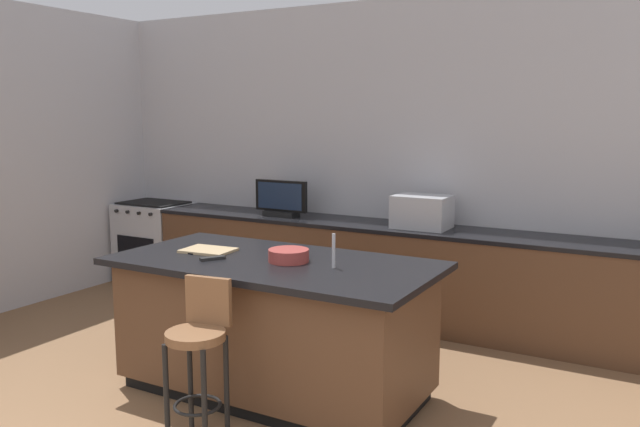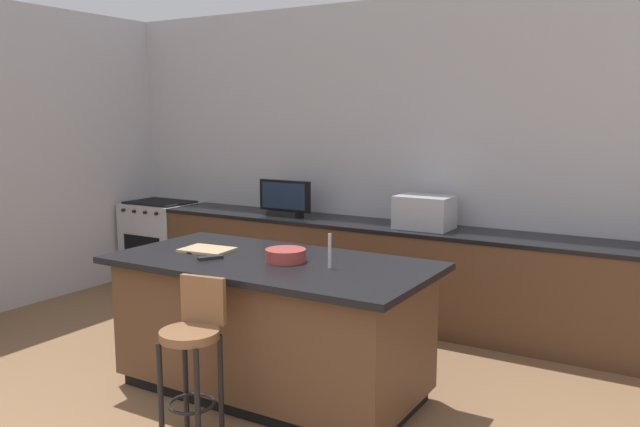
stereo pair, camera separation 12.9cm
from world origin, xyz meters
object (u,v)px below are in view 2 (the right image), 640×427
(microwave, at_px, (425,212))
(bar_stool_center, at_px, (193,346))
(range_oven, at_px, (161,241))
(kitchen_island, at_px, (271,325))
(tv_monitor, at_px, (285,200))
(cell_phone, at_px, (196,251))
(tv_remote, at_px, (210,258))
(cutting_board, at_px, (207,250))
(fruit_bowl, at_px, (286,255))

(microwave, bearing_deg, bar_stool_center, -97.71)
(microwave, bearing_deg, range_oven, -179.98)
(kitchen_island, xyz_separation_m, tv_monitor, (-1.10, 1.80, 0.58))
(cell_phone, bearing_deg, tv_remote, -20.12)
(kitchen_island, distance_m, cutting_board, 0.72)
(fruit_bowl, distance_m, cell_phone, 0.72)
(cell_phone, distance_m, tv_remote, 0.28)
(bar_stool_center, bearing_deg, range_oven, 129.06)
(cutting_board, bearing_deg, microwave, 64.14)
(tv_monitor, bearing_deg, cutting_board, -73.04)
(kitchen_island, xyz_separation_m, cell_phone, (-0.60, -0.06, 0.46))
(bar_stool_center, height_order, cell_phone, bar_stool_center)
(kitchen_island, xyz_separation_m, tv_remote, (-0.36, -0.19, 0.46))
(range_oven, relative_size, tv_monitor, 1.60)
(range_oven, relative_size, bar_stool_center, 0.95)
(kitchen_island, distance_m, fruit_bowl, 0.51)
(tv_monitor, height_order, cutting_board, tv_monitor)
(bar_stool_center, bearing_deg, kitchen_island, 81.43)
(tv_monitor, xyz_separation_m, cutting_board, (0.55, -1.80, -0.12))
(range_oven, distance_m, cell_phone, 2.98)
(range_oven, bearing_deg, bar_stool_center, -42.73)
(range_oven, xyz_separation_m, cell_phone, (2.24, -1.91, 0.48))
(cutting_board, bearing_deg, kitchen_island, 0.22)
(range_oven, distance_m, microwave, 3.24)
(tv_remote, bearing_deg, bar_stool_center, -26.26)
(kitchen_island, distance_m, tv_remote, 0.62)
(range_oven, distance_m, tv_remote, 3.25)
(tv_monitor, xyz_separation_m, cell_phone, (0.50, -1.86, -0.12))
(range_oven, relative_size, fruit_bowl, 3.40)
(cell_phone, xyz_separation_m, tv_remote, (0.24, -0.13, 0.01))
(tv_remote, bearing_deg, range_oven, 172.89)
(kitchen_island, distance_m, range_oven, 3.38)
(tv_monitor, height_order, cell_phone, tv_monitor)
(range_oven, relative_size, microwave, 1.90)
(range_oven, bearing_deg, microwave, 0.02)
(bar_stool_center, height_order, cutting_board, bar_stool_center)
(cutting_board, bearing_deg, bar_stool_center, -54.70)
(cell_phone, bearing_deg, cutting_board, 57.25)
(bar_stool_center, xyz_separation_m, cutting_board, (-0.54, 0.77, 0.37))
(microwave, xyz_separation_m, bar_stool_center, (-0.35, -2.62, -0.46))
(range_oven, relative_size, tv_remote, 5.35)
(range_oven, bearing_deg, fruit_bowl, -31.89)
(tv_remote, bearing_deg, microwave, 103.30)
(fruit_bowl, bearing_deg, cutting_board, -178.62)
(cell_phone, distance_m, cutting_board, 0.08)
(microwave, height_order, bar_stool_center, microwave)
(kitchen_island, bearing_deg, tv_monitor, 121.38)
(microwave, bearing_deg, kitchen_island, -100.70)
(kitchen_island, relative_size, bar_stool_center, 2.27)
(tv_monitor, relative_size, fruit_bowl, 2.13)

